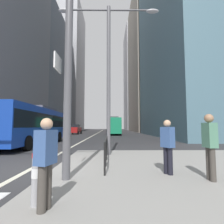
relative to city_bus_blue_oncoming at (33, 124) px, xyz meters
name	(u,v)px	position (x,y,z in m)	size (l,w,h in m)	color
ground_plane	(90,137)	(3.63, 11.59, -1.84)	(160.00, 160.00, 0.00)	#303033
median_island	(189,174)	(9.13, -9.41, -1.76)	(9.00, 10.00, 0.15)	gray
lane_centre_line	(96,134)	(3.63, 21.59, -1.83)	(0.20, 80.00, 0.01)	beige
office_tower_left_mid	(44,73)	(-12.37, 34.42, 15.05)	(10.14, 21.18, 33.77)	slate
office_tower_left_far	(66,68)	(-12.37, 58.48, 24.59)	(13.15, 21.38, 52.85)	#9E9EA3
office_tower_right_mid	(153,63)	(20.63, 40.56, 20.41)	(13.84, 23.93, 44.49)	gray
office_tower_right_far	(140,80)	(20.63, 67.13, 21.82)	(13.69, 19.95, 47.32)	#9E9EA3
city_bus_blue_oncoming	(33,124)	(0.00, 0.00, 0.00)	(2.73, 10.92, 3.40)	#14389E
city_bus_red_receding	(113,125)	(7.17, 20.12, 0.00)	(2.86, 11.73, 3.40)	#198456
city_bus_red_distant	(111,126)	(7.02, 39.74, 0.00)	(2.84, 10.98, 3.40)	red
car_oncoming_mid	(75,129)	(-0.59, 21.43, -0.85)	(2.17, 4.44, 1.94)	maroon
car_receding_near	(112,129)	(7.10, 30.59, -0.85)	(2.20, 4.19, 1.94)	#232838
street_lamp_post	(109,57)	(6.51, -6.06, 3.45)	(5.50, 0.32, 8.00)	#56565B
bollard_left	(37,176)	(5.23, -11.86, -1.16)	(0.20, 0.20, 0.95)	#99999E
pedestrian_railing	(106,145)	(6.43, -8.11, -0.98)	(0.06, 3.63, 0.98)	black
pedestrian_waiting	(210,143)	(9.30, -10.41, -0.69)	(0.26, 0.39, 1.79)	#423D38
pedestrian_walking	(168,144)	(8.36, -9.77, -0.77)	(0.40, 0.45, 1.65)	black
pedestrian_far	(46,159)	(5.45, -12.04, -0.81)	(0.33, 0.43, 1.60)	#423D38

